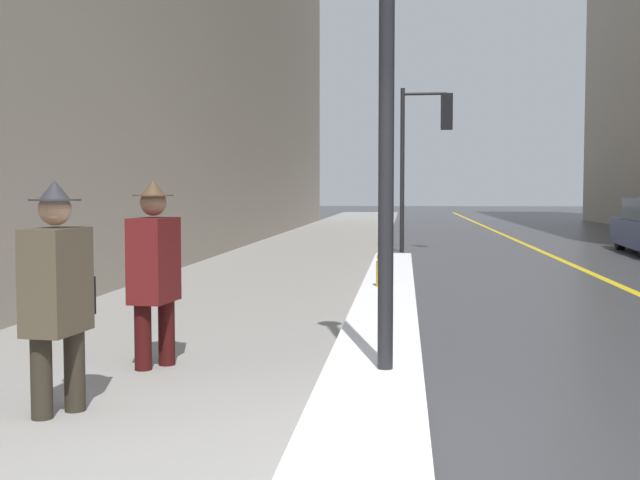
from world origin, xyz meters
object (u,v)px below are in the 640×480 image
Objects in this scene: pedestrian_trailing at (154,266)px; traffic_light_near at (429,134)px; pedestrian_in_fedora at (58,289)px; lamp_post at (387,33)px; fire_hydrant at (383,275)px.

traffic_light_near is at bearing 174.81° from pedestrian_trailing.
traffic_light_near is 15.62m from pedestrian_in_fedora.
pedestrian_trailing is at bearing -98.81° from traffic_light_near.
pedestrian_in_fedora is at bearing -157.37° from lamp_post.
fire_hydrant is (1.86, 4.80, -0.56)m from pedestrian_trailing.
traffic_light_near is 2.50× the size of pedestrian_trailing.
lamp_post is at bearing -90.36° from traffic_light_near.
lamp_post is 6.52× the size of fire_hydrant.
traffic_light_near is at bearing 175.19° from pedestrian_in_fedora.
lamp_post is 1.10× the size of traffic_light_near.
fire_hydrant is (2.06, 6.30, -0.54)m from pedestrian_in_fedora.
pedestrian_trailing is at bearing 164.05° from lamp_post.
lamp_post reaches higher than traffic_light_near.
pedestrian_trailing is (-2.76, -13.68, -2.09)m from traffic_light_near.
pedestrian_trailing is 5.18m from fire_hydrant.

